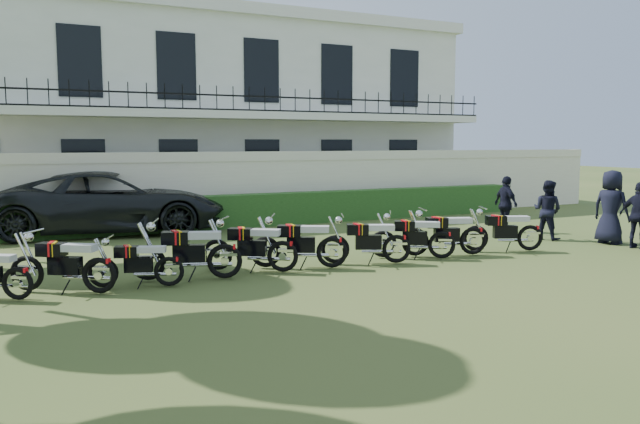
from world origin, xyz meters
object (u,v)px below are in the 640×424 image
object	(u,v)px
motorcycle_0	(17,275)
officer_2	(640,215)
officer_4	(547,210)
motorcycle_1	(99,266)
motorcycle_4	(283,248)
motorcycle_3	(225,252)
motorcycle_7	(442,238)
officer_3	(611,207)
suv	(110,202)
motorcycle_9	(530,231)
motorcycle_6	(397,242)
motorcycle_2	(169,264)
motorcycle_8	(473,234)
officer_5	(506,204)
motorcycle_5	(332,245)

from	to	relation	value
motorcycle_0	officer_2	xyz separation A→B (m)	(13.72, -1.06, 0.39)
officer_2	officer_4	distance (m)	2.25
motorcycle_1	motorcycle_4	xyz separation A→B (m)	(3.51, 0.25, 0.00)
motorcycle_4	motorcycle_3	bearing A→B (deg)	127.49
motorcycle_7	officer_3	world-z (taller)	officer_3
suv	officer_2	xyz separation A→B (m)	(11.27, -8.40, -0.07)
motorcycle_0	officer_3	bearing A→B (deg)	-58.18
motorcycle_3	officer_3	distance (m)	10.20
motorcycle_0	motorcycle_9	world-z (taller)	motorcycle_9
motorcycle_3	motorcycle_6	size ratio (longest dim) A/B	1.11
motorcycle_9	officer_3	bearing A→B (deg)	-67.11
motorcycle_1	motorcycle_2	world-z (taller)	motorcycle_1
motorcycle_8	motorcycle_0	bearing A→B (deg)	109.61
officer_3	officer_5	distance (m)	2.94
motorcycle_2	motorcycle_5	size ratio (longest dim) A/B	0.88
motorcycle_5	motorcycle_6	size ratio (longest dim) A/B	1.01
motorcycle_6	motorcycle_7	distance (m)	1.20
suv	motorcycle_0	bearing A→B (deg)	171.76
motorcycle_3	officer_4	world-z (taller)	officer_4
motorcycle_5	motorcycle_0	bearing A→B (deg)	118.53
motorcycle_5	officer_3	xyz separation A→B (m)	(7.90, -0.29, 0.44)
motorcycle_4	motorcycle_2	bearing A→B (deg)	129.61
motorcycle_7	motorcycle_8	xyz separation A→B (m)	(0.93, 0.07, 0.02)
motorcycle_6	motorcycle_8	xyz separation A→B (m)	(2.14, 0.08, 0.02)
motorcycle_4	officer_3	distance (m)	8.98
motorcycle_8	suv	xyz separation A→B (m)	(-6.98, 7.37, 0.39)
motorcycle_6	officer_5	xyz separation A→B (m)	(5.49, 2.66, 0.33)
motorcycle_3	motorcycle_0	bearing A→B (deg)	110.55
motorcycle_5	officer_4	world-z (taller)	officer_4
motorcycle_1	motorcycle_0	bearing A→B (deg)	118.10
officer_4	officer_5	world-z (taller)	officer_5
officer_2	officer_5	distance (m)	3.73
motorcycle_3	motorcycle_5	world-z (taller)	motorcycle_3
motorcycle_6	motorcycle_5	bearing A→B (deg)	107.97
motorcycle_6	motorcycle_1	bearing A→B (deg)	114.49
motorcycle_4	officer_3	bearing A→B (deg)	-58.52
officer_2	motorcycle_3	bearing A→B (deg)	69.51
motorcycle_3	officer_5	size ratio (longest dim) A/B	1.23
motorcycle_0	officer_5	bearing A→B (deg)	-45.92
motorcycle_0	officer_2	bearing A→B (deg)	-61.63
motorcycle_5	officer_4	size ratio (longest dim) A/B	1.14
suv	officer_5	size ratio (longest dim) A/B	3.93
motorcycle_1	motorcycle_9	world-z (taller)	motorcycle_1
suv	officer_5	xyz separation A→B (m)	(10.34, -4.79, -0.07)
motorcycle_8	officer_5	bearing A→B (deg)	-32.61
motorcycle_4	motorcycle_8	size ratio (longest dim) A/B	0.89
officer_4	officer_5	distance (m)	1.56
motorcycle_6	officer_5	bearing A→B (deg)	-39.89
officer_5	motorcycle_7	bearing A→B (deg)	127.64
motorcycle_1	officer_2	distance (m)	12.50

